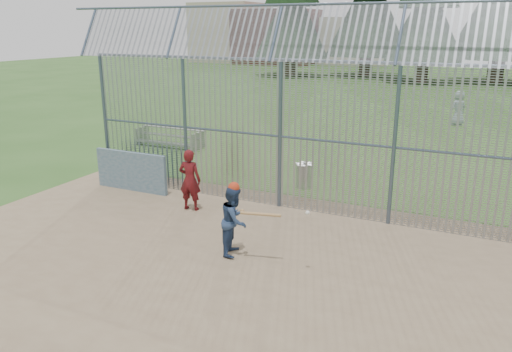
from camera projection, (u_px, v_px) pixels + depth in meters
The scene contains 11 objects.
ground at pixel (217, 257), 10.86m from camera, with size 120.00×120.00×0.00m, color #2D511E.
dirt_infield at pixel (205, 266), 10.43m from camera, with size 14.00×10.00×0.02m, color #756047.
dugout_wall at pixel (131, 171), 15.08m from camera, with size 2.50×0.12×1.20m, color #38566B.
batter at pixel (234, 220), 10.80m from camera, with size 0.75×0.58×1.54m, color navy.
onlooker at pixel (190, 180), 13.41m from camera, with size 0.61×0.40×1.68m, color maroon.
bg_kid_standing at pixel (459, 108), 25.13m from camera, with size 0.85×0.56×1.75m, color gray.
batting_gear at pixel (242, 194), 10.49m from camera, with size 1.91×0.41×0.60m.
trash_can at pixel (304, 175), 15.52m from camera, with size 0.56×0.56×0.82m.
bleacher at pixel (170, 136), 20.85m from camera, with size 3.00×0.95×0.72m.
backstop_fence at pixel (346, 129), 12.42m from camera, with size 20.09×0.81×5.30m.
distant_buildings at pixel (273, 36), 68.24m from camera, with size 26.50×10.50×8.00m.
Camera 1 is at (5.00, -8.59, 4.81)m, focal length 35.00 mm.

